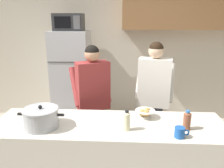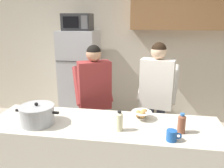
{
  "view_description": "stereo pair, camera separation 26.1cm",
  "coord_description": "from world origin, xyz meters",
  "px_view_note": "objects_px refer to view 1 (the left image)",
  "views": [
    {
      "loc": [
        0.14,
        -2.05,
        1.93
      ],
      "look_at": [
        0.0,
        0.55,
        1.17
      ],
      "focal_mm": 36.39,
      "sensor_mm": 36.0,
      "label": 1
    },
    {
      "loc": [
        0.4,
        -2.02,
        1.93
      ],
      "look_at": [
        0.0,
        0.55,
        1.17
      ],
      "focal_mm": 36.39,
      "sensor_mm": 36.0,
      "label": 2
    }
  ],
  "objects_px": {
    "bottle_mid_counter": "(187,120)",
    "refrigerator": "(72,80)",
    "cooking_pot": "(41,118)",
    "coffee_mug": "(180,132)",
    "person_by_sink": "(154,89)",
    "person_near_pot": "(93,92)",
    "bottle_near_edge": "(127,120)",
    "microwave": "(69,22)",
    "bread_bowl": "(145,113)"
  },
  "relations": [
    {
      "from": "person_by_sink",
      "to": "bread_bowl",
      "type": "xyz_separation_m",
      "value": [
        -0.17,
        -0.67,
        -0.06
      ]
    },
    {
      "from": "bottle_mid_counter",
      "to": "refrigerator",
      "type": "bearing_deg",
      "value": 128.44
    },
    {
      "from": "person_near_pot",
      "to": "bottle_mid_counter",
      "type": "bearing_deg",
      "value": -38.56
    },
    {
      "from": "coffee_mug",
      "to": "bottle_mid_counter",
      "type": "relative_size",
      "value": 0.69
    },
    {
      "from": "bread_bowl",
      "to": "bottle_mid_counter",
      "type": "distance_m",
      "value": 0.44
    },
    {
      "from": "microwave",
      "to": "bottle_near_edge",
      "type": "xyz_separation_m",
      "value": [
        0.96,
        -1.95,
        -0.84
      ]
    },
    {
      "from": "bread_bowl",
      "to": "microwave",
      "type": "bearing_deg",
      "value": 124.93
    },
    {
      "from": "person_by_sink",
      "to": "cooking_pot",
      "type": "xyz_separation_m",
      "value": [
        -1.18,
        -0.94,
        -0.01
      ]
    },
    {
      "from": "bread_bowl",
      "to": "bottle_mid_counter",
      "type": "relative_size",
      "value": 1.1
    },
    {
      "from": "refrigerator",
      "to": "coffee_mug",
      "type": "bearing_deg",
      "value": -55.51
    },
    {
      "from": "person_near_pot",
      "to": "coffee_mug",
      "type": "height_order",
      "value": "person_near_pot"
    },
    {
      "from": "coffee_mug",
      "to": "bottle_mid_counter",
      "type": "bearing_deg",
      "value": 58.09
    },
    {
      "from": "cooking_pot",
      "to": "bottle_near_edge",
      "type": "relative_size",
      "value": 2.25
    },
    {
      "from": "coffee_mug",
      "to": "bottle_near_edge",
      "type": "height_order",
      "value": "bottle_near_edge"
    },
    {
      "from": "refrigerator",
      "to": "coffee_mug",
      "type": "xyz_separation_m",
      "value": [
        1.43,
        -2.08,
        0.11
      ]
    },
    {
      "from": "person_by_sink",
      "to": "coffee_mug",
      "type": "distance_m",
      "value": 1.07
    },
    {
      "from": "microwave",
      "to": "cooking_pot",
      "type": "distance_m",
      "value": 2.11
    },
    {
      "from": "coffee_mug",
      "to": "bread_bowl",
      "type": "relative_size",
      "value": 0.62
    },
    {
      "from": "microwave",
      "to": "cooking_pot",
      "type": "height_order",
      "value": "microwave"
    },
    {
      "from": "person_near_pot",
      "to": "bottle_near_edge",
      "type": "bearing_deg",
      "value": -62.76
    },
    {
      "from": "person_by_sink",
      "to": "bottle_near_edge",
      "type": "relative_size",
      "value": 8.28
    },
    {
      "from": "bottle_mid_counter",
      "to": "coffee_mug",
      "type": "bearing_deg",
      "value": -121.91
    },
    {
      "from": "microwave",
      "to": "person_by_sink",
      "type": "relative_size",
      "value": 0.29
    },
    {
      "from": "refrigerator",
      "to": "cooking_pot",
      "type": "distance_m",
      "value": 1.97
    },
    {
      "from": "person_near_pot",
      "to": "bread_bowl",
      "type": "height_order",
      "value": "person_near_pot"
    },
    {
      "from": "coffee_mug",
      "to": "bottle_near_edge",
      "type": "distance_m",
      "value": 0.48
    },
    {
      "from": "coffee_mug",
      "to": "person_by_sink",
      "type": "bearing_deg",
      "value": 95.21
    },
    {
      "from": "cooking_pot",
      "to": "bread_bowl",
      "type": "relative_size",
      "value": 2.13
    },
    {
      "from": "bottle_near_edge",
      "to": "bread_bowl",
      "type": "bearing_deg",
      "value": 55.49
    },
    {
      "from": "refrigerator",
      "to": "cooking_pot",
      "type": "height_order",
      "value": "refrigerator"
    },
    {
      "from": "microwave",
      "to": "person_by_sink",
      "type": "distance_m",
      "value": 1.86
    },
    {
      "from": "bottle_mid_counter",
      "to": "bottle_near_edge",
      "type": "bearing_deg",
      "value": -175.43
    },
    {
      "from": "person_by_sink",
      "to": "cooking_pot",
      "type": "distance_m",
      "value": 1.51
    },
    {
      "from": "coffee_mug",
      "to": "bottle_mid_counter",
      "type": "height_order",
      "value": "bottle_mid_counter"
    },
    {
      "from": "refrigerator",
      "to": "bottle_near_edge",
      "type": "relative_size",
      "value": 8.65
    },
    {
      "from": "microwave",
      "to": "person_near_pot",
      "type": "bearing_deg",
      "value": -64.36
    },
    {
      "from": "refrigerator",
      "to": "person_by_sink",
      "type": "xyz_separation_m",
      "value": [
        1.33,
        -1.01,
        0.17
      ]
    },
    {
      "from": "person_near_pot",
      "to": "person_by_sink",
      "type": "height_order",
      "value": "person_by_sink"
    },
    {
      "from": "person_near_pot",
      "to": "bottle_near_edge",
      "type": "distance_m",
      "value": 0.94
    },
    {
      "from": "person_near_pot",
      "to": "bottle_mid_counter",
      "type": "height_order",
      "value": "person_near_pot"
    },
    {
      "from": "bread_bowl",
      "to": "bottle_near_edge",
      "type": "bearing_deg",
      "value": -124.51
    },
    {
      "from": "refrigerator",
      "to": "bottle_near_edge",
      "type": "distance_m",
      "value": 2.2
    },
    {
      "from": "coffee_mug",
      "to": "cooking_pot",
      "type": "bearing_deg",
      "value": 174.25
    },
    {
      "from": "cooking_pot",
      "to": "coffee_mug",
      "type": "distance_m",
      "value": 1.29
    },
    {
      "from": "person_near_pot",
      "to": "bottle_near_edge",
      "type": "height_order",
      "value": "person_near_pot"
    },
    {
      "from": "microwave",
      "to": "coffee_mug",
      "type": "distance_m",
      "value": 2.66
    },
    {
      "from": "microwave",
      "to": "person_by_sink",
      "type": "bearing_deg",
      "value": -36.67
    },
    {
      "from": "bottle_near_edge",
      "to": "bottle_mid_counter",
      "type": "height_order",
      "value": "bottle_near_edge"
    },
    {
      "from": "refrigerator",
      "to": "person_by_sink",
      "type": "height_order",
      "value": "refrigerator"
    },
    {
      "from": "microwave",
      "to": "bottle_mid_counter",
      "type": "xyz_separation_m",
      "value": [
        1.53,
        -1.9,
        -0.85
      ]
    }
  ]
}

